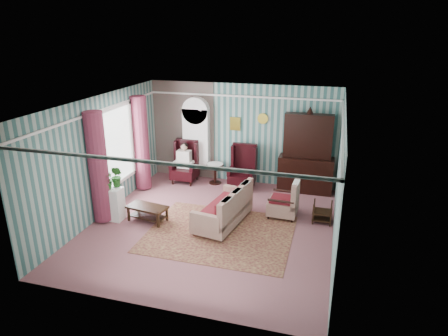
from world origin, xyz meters
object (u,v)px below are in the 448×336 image
(wingback_right, at_px, (242,168))
(floral_armchair, at_px, (283,199))
(nest_table, at_px, (322,212))
(plant_stand, at_px, (112,204))
(bookcase, at_px, (196,143))
(round_side_table, at_px, (215,174))
(dresser_hutch, at_px, (307,151))
(sofa, at_px, (223,205))
(coffee_table, at_px, (148,213))
(wingback_left, at_px, (184,162))
(seated_woman, at_px, (184,163))

(wingback_right, height_order, floral_armchair, wingback_right)
(nest_table, distance_m, plant_stand, 5.02)
(bookcase, relative_size, round_side_table, 3.73)
(bookcase, bearing_deg, floral_armchair, -32.81)
(bookcase, bearing_deg, round_side_table, -20.27)
(dresser_hutch, bearing_deg, sofa, -123.55)
(wingback_right, distance_m, sofa, 2.26)
(coffee_table, bearing_deg, round_side_table, 73.22)
(round_side_table, distance_m, coffee_table, 2.89)
(wingback_left, xyz_separation_m, wingback_right, (1.75, 0.00, 0.00))
(floral_armchair, bearing_deg, dresser_hutch, -9.49)
(wingback_left, height_order, wingback_right, same)
(bookcase, xyz_separation_m, wingback_right, (1.50, -0.39, -0.50))
(dresser_hutch, bearing_deg, seated_woman, -175.59)
(wingback_right, xyz_separation_m, round_side_table, (-0.85, 0.15, -0.33))
(wingback_left, height_order, coffee_table, wingback_left)
(sofa, relative_size, floral_armchair, 2.02)
(bookcase, relative_size, wingback_left, 1.79)
(nest_table, distance_m, coffee_table, 4.14)
(bookcase, relative_size, nest_table, 4.15)
(wingback_left, bearing_deg, seated_woman, 0.00)
(plant_stand, bearing_deg, wingback_left, 73.78)
(floral_armchair, bearing_deg, seated_woman, 67.63)
(wingback_left, bearing_deg, dresser_hutch, 4.41)
(wingback_right, bearing_deg, wingback_left, 180.00)
(wingback_right, relative_size, round_side_table, 2.08)
(wingback_left, bearing_deg, bookcase, 57.34)
(seated_woman, relative_size, plant_stand, 1.47)
(wingback_left, height_order, sofa, wingback_left)
(wingback_left, distance_m, wingback_right, 1.75)
(bookcase, height_order, sofa, bookcase)
(round_side_table, xyz_separation_m, sofa, (0.93, -2.40, 0.18))
(wingback_right, bearing_deg, bookcase, 165.43)
(bookcase, distance_m, nest_table, 4.37)
(seated_woman, distance_m, coffee_table, 2.64)
(plant_stand, xyz_separation_m, sofa, (2.63, 0.50, 0.08))
(dresser_hutch, bearing_deg, nest_table, -72.61)
(wingback_right, relative_size, seated_woman, 1.06)
(dresser_hutch, distance_m, coffee_table, 4.59)
(nest_table, xyz_separation_m, plant_stand, (-4.87, -1.20, 0.13))
(plant_stand, relative_size, sofa, 0.44)
(round_side_table, bearing_deg, dresser_hutch, 2.64)
(sofa, bearing_deg, wingback_right, 11.33)
(bookcase, distance_m, dresser_hutch, 3.25)
(dresser_hutch, distance_m, round_side_table, 2.75)
(dresser_hutch, height_order, coffee_table, dresser_hutch)
(plant_stand, bearing_deg, wingback_right, 47.16)
(dresser_hutch, bearing_deg, wingback_right, -171.23)
(coffee_table, bearing_deg, floral_armchair, 20.61)
(coffee_table, bearing_deg, seated_woman, 91.46)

